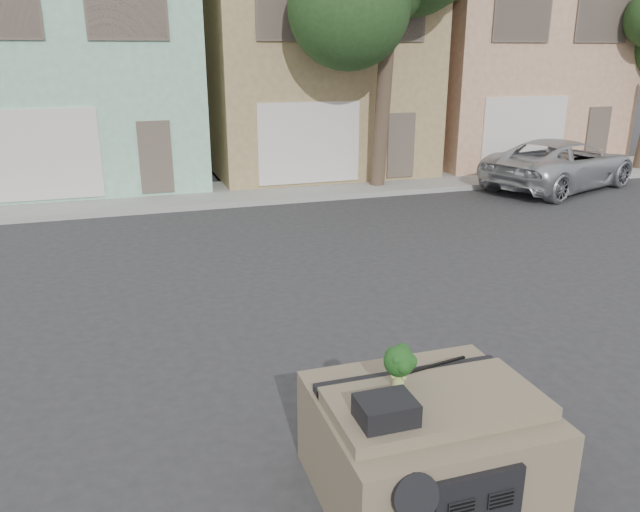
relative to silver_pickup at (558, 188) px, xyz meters
name	(u,v)px	position (x,y,z in m)	size (l,w,h in m)	color
ground_plane	(325,355)	(-10.43, -8.44, 0.00)	(120.00, 120.00, 0.00)	#303033
sidewalk	(213,195)	(-10.43, 2.06, 0.07)	(40.00, 3.00, 0.15)	gray
townhouse_mint	(77,61)	(-13.93, 6.06, 3.77)	(7.20, 8.20, 7.55)	#93CCA9
townhouse_tan	(304,60)	(-6.43, 6.06, 3.77)	(7.20, 8.20, 7.55)	#9D8458
townhouse_beige	(490,59)	(1.07, 6.06, 3.77)	(7.20, 8.20, 7.55)	tan
silver_pickup	(558,188)	(0.00, 0.00, 0.00)	(2.53, 5.49, 1.53)	silver
tree_near	(384,44)	(-5.43, 1.36, 4.25)	(4.40, 4.00, 8.50)	#22401C
car_dashboard	(425,442)	(-10.43, -11.44, 0.56)	(2.00, 1.80, 1.12)	#70624C
instrument_hump	(386,410)	(-11.01, -11.79, 1.22)	(0.48, 0.38, 0.20)	black
wiper_arm	(436,365)	(-10.15, -11.06, 1.13)	(0.70, 0.03, 0.02)	black
broccoli	(399,367)	(-10.69, -11.32, 1.33)	(0.34, 0.34, 0.42)	#153913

